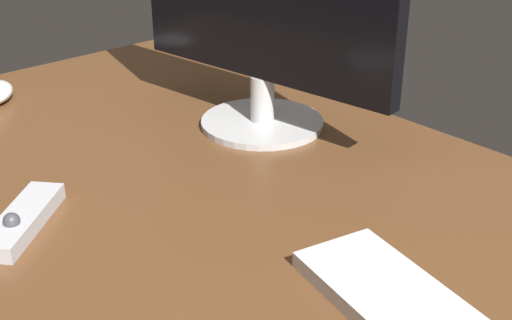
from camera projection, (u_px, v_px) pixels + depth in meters
desk at (212, 191)px, 103.04cm from camera, size 140.00×84.00×2.00cm
media_remote at (22, 220)px, 91.29cm from camera, size 14.99×16.30×3.71cm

